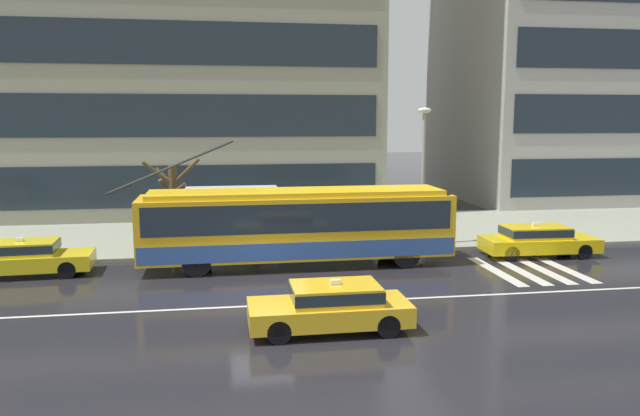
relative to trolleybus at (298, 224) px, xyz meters
The scene contains 17 objects.
ground_plane 4.32m from the trolleybus, 110.49° to the right, with size 160.00×160.00×0.00m, color #232127.
sidewalk_slab 6.92m from the trolleybus, 102.01° to the left, with size 80.00×10.00×0.14m, color gray.
crosswalk_stripe_edge_near 7.65m from the trolleybus, 16.14° to the right, with size 0.44×4.40×0.01m, color beige.
crosswalk_stripe_inner_a 8.50m from the trolleybus, 14.42° to the right, with size 0.44×4.40×0.01m, color beige.
crosswalk_stripe_center 9.36m from the trolleybus, 13.03° to the right, with size 0.44×4.40×0.01m, color beige.
crosswalk_stripe_inner_b 10.23m from the trolleybus, 11.88° to the right, with size 0.44×4.40×0.01m, color beige.
lane_centre_line 5.40m from the trolleybus, 105.82° to the right, with size 72.00×0.14×0.01m, color silver.
trolleybus is the anchor object (origin of this frame).
taxi_ahead_of_bus 10.00m from the trolleybus, ahead, with size 4.72×1.93×1.39m.
taxi_oncoming_near 7.48m from the trolleybus, 90.00° to the right, with size 4.30×1.80×1.39m.
taxi_queued_behind_bus 9.99m from the trolleybus, behind, with size 4.65×2.00×1.39m.
bus_shelter 4.69m from the trolleybus, 121.28° to the left, with size 3.99×1.62×2.50m.
pedestrian_at_shelter 6.54m from the trolleybus, 134.95° to the left, with size 1.29×1.29×1.97m.
pedestrian_approaching_curb 4.26m from the trolleybus, 108.89° to the left, with size 0.47×0.47×1.63m.
street_lamp 6.59m from the trolleybus, 22.47° to the left, with size 0.60×0.32×5.96m.
street_tree_bare 5.79m from the trolleybus, 147.89° to the left, with size 2.41×1.21×3.88m.
office_tower_corner_right 32.32m from the trolleybus, 36.63° to the left, with size 21.52×14.20×27.12m.
Camera 1 is at (-1.37, -19.18, 5.64)m, focal length 34.32 mm.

